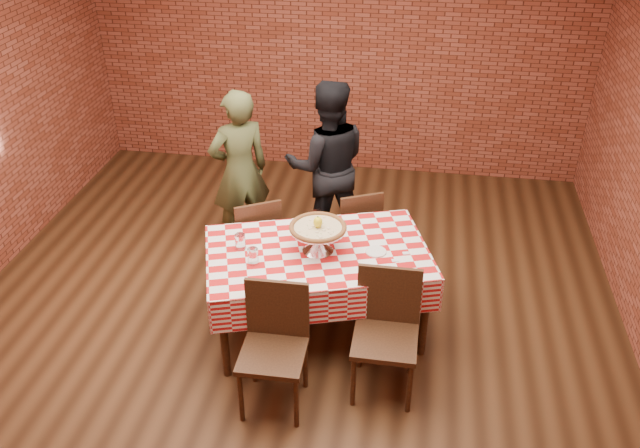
# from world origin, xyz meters

# --- Properties ---
(ground) EXTENTS (6.00, 6.00, 0.00)m
(ground) POSITION_xyz_m (0.00, 0.00, 0.00)
(ground) COLOR black
(ground) RESTS_ON ground
(back_wall) EXTENTS (5.50, 0.00, 5.50)m
(back_wall) POSITION_xyz_m (0.00, 3.00, 1.45)
(back_wall) COLOR maroon
(back_wall) RESTS_ON ground
(table) EXTENTS (1.88, 1.46, 0.75)m
(table) POSITION_xyz_m (0.27, -0.00, 0.38)
(table) COLOR #442713
(table) RESTS_ON ground
(tablecloth) EXTENTS (1.93, 1.50, 0.28)m
(tablecloth) POSITION_xyz_m (0.27, -0.00, 0.62)
(tablecloth) COLOR red
(tablecloth) RESTS_ON table
(pizza_stand) EXTENTS (0.43, 0.43, 0.19)m
(pizza_stand) POSITION_xyz_m (0.27, 0.01, 0.85)
(pizza_stand) COLOR silver
(pizza_stand) RESTS_ON tablecloth
(pizza) EXTENTS (0.43, 0.43, 0.03)m
(pizza) POSITION_xyz_m (0.27, 0.01, 0.95)
(pizza) COLOR beige
(pizza) RESTS_ON pizza_stand
(lemon) EXTENTS (0.07, 0.07, 0.09)m
(lemon) POSITION_xyz_m (0.27, 0.01, 1.00)
(lemon) COLOR yellow
(lemon) RESTS_ON pizza
(water_glass_left) EXTENTS (0.10, 0.10, 0.12)m
(water_glass_left) POSITION_xyz_m (-0.18, -0.24, 0.82)
(water_glass_left) COLOR white
(water_glass_left) RESTS_ON tablecloth
(water_glass_right) EXTENTS (0.10, 0.10, 0.12)m
(water_glass_right) POSITION_xyz_m (-0.32, -0.06, 0.82)
(water_glass_right) COLOR white
(water_glass_right) RESTS_ON tablecloth
(side_plate) EXTENTS (0.20, 0.20, 0.01)m
(side_plate) POSITION_xyz_m (0.70, 0.05, 0.76)
(side_plate) COLOR white
(side_plate) RESTS_ON tablecloth
(sweetener_packet_a) EXTENTS (0.06, 0.05, 0.00)m
(sweetener_packet_a) POSITION_xyz_m (0.86, -0.04, 0.76)
(sweetener_packet_a) COLOR white
(sweetener_packet_a) RESTS_ON tablecloth
(sweetener_packet_b) EXTENTS (0.06, 0.05, 0.00)m
(sweetener_packet_b) POSITION_xyz_m (0.93, 0.07, 0.76)
(sweetener_packet_b) COLOR white
(sweetener_packet_b) RESTS_ON tablecloth
(condiment_caddy) EXTENTS (0.14, 0.13, 0.15)m
(condiment_caddy) POSITION_xyz_m (0.21, 0.32, 0.83)
(condiment_caddy) COLOR silver
(condiment_caddy) RESTS_ON tablecloth
(chair_near_left) EXTENTS (0.45, 0.45, 0.92)m
(chair_near_left) POSITION_xyz_m (0.10, -0.85, 0.46)
(chair_near_left) COLOR #442713
(chair_near_left) RESTS_ON ground
(chair_near_right) EXTENTS (0.45, 0.45, 0.93)m
(chair_near_right) POSITION_xyz_m (0.84, -0.58, 0.47)
(chair_near_right) COLOR #442713
(chair_near_right) RESTS_ON ground
(chair_far_left) EXTENTS (0.54, 0.54, 0.88)m
(chair_far_left) POSITION_xyz_m (-0.39, 0.58, 0.44)
(chair_far_left) COLOR #442713
(chair_far_left) RESTS_ON ground
(chair_far_right) EXTENTS (0.51, 0.51, 0.86)m
(chair_far_right) POSITION_xyz_m (0.45, 0.89, 0.43)
(chair_far_right) COLOR #442713
(chair_far_right) RESTS_ON ground
(diner_olive) EXTENTS (0.68, 0.64, 1.57)m
(diner_olive) POSITION_xyz_m (-0.65, 1.16, 0.78)
(diner_olive) COLOR #444A27
(diner_olive) RESTS_ON ground
(diner_black) EXTENTS (0.92, 0.79, 1.64)m
(diner_black) POSITION_xyz_m (0.14, 1.34, 0.82)
(diner_black) COLOR black
(diner_black) RESTS_ON ground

